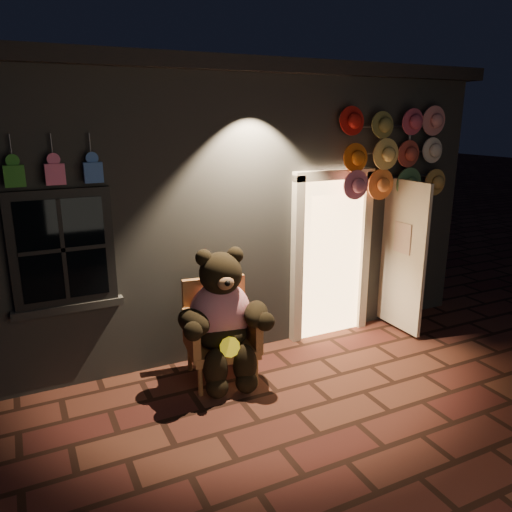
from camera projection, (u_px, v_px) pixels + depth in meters
ground at (296, 411)px, 4.96m from camera, size 60.00×60.00×0.00m
shop_building at (172, 188)px, 7.95m from camera, size 7.30×5.95×3.51m
wicker_armchair at (219, 330)px, 5.54m from camera, size 0.83×0.77×1.09m
teddy_bear at (223, 317)px, 5.36m from camera, size 1.08×0.89×1.49m
hat_rack at (396, 155)px, 6.34m from camera, size 1.67×0.22×2.95m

